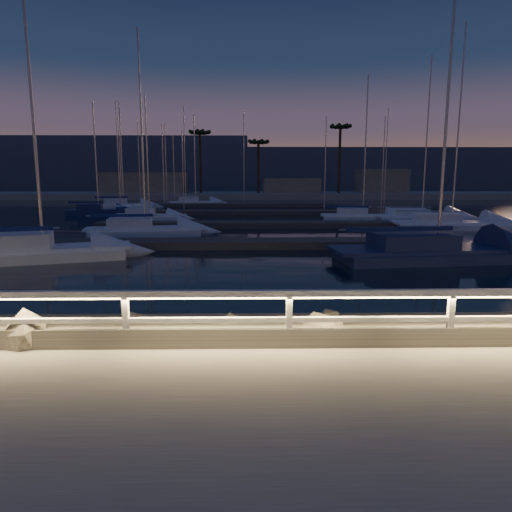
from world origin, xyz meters
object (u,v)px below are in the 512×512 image
object	(u,v)px
sailboat_l	(419,217)
sailboat_n	(194,202)
sailboat_d	(432,250)
sailboat_m	(122,205)
guard_rail	(231,305)
sailboat_f	(142,229)
sailboat_g	(360,216)
sailboat_a	(38,250)
sailboat_e	(148,216)
sailboat_h	(448,223)
sailboat_i	(97,211)

from	to	relation	value
sailboat_l	sailboat_n	world-z (taller)	sailboat_l
sailboat_d	sailboat_m	bearing A→B (deg)	117.24
guard_rail	sailboat_f	distance (m)	21.88
sailboat_g	sailboat_m	distance (m)	28.89
sailboat_g	sailboat_m	size ratio (longest dim) A/B	0.98
sailboat_a	sailboat_e	world-z (taller)	sailboat_a
sailboat_h	sailboat_m	xyz separation A→B (m)	(-29.35, 21.81, 0.03)
sailboat_e	sailboat_f	world-z (taller)	sailboat_f
sailboat_h	sailboat_l	bearing A→B (deg)	97.06
sailboat_e	sailboat_g	bearing A→B (deg)	3.77
guard_rail	sailboat_f	bearing A→B (deg)	107.11
sailboat_d	sailboat_m	xyz separation A→B (m)	(-23.17, 34.30, -0.01)
sailboat_m	sailboat_n	size ratio (longest dim) A/B	1.03
sailboat_a	sailboat_g	size ratio (longest dim) A/B	1.06
sailboat_a	sailboat_d	world-z (taller)	sailboat_d
sailboat_h	sailboat_m	size ratio (longest dim) A/B	1.14
sailboat_g	sailboat_h	bearing A→B (deg)	-44.70
sailboat_f	sailboat_h	size ratio (longest dim) A/B	0.89
sailboat_g	sailboat_h	world-z (taller)	sailboat_h
guard_rail	sailboat_m	xyz separation A→B (m)	(-14.62, 46.27, -0.93)
sailboat_g	sailboat_n	world-z (taller)	sailboat_g
sailboat_f	sailboat_l	world-z (taller)	sailboat_l
sailboat_a	sailboat_e	bearing A→B (deg)	70.66
sailboat_a	sailboat_i	world-z (taller)	sailboat_a
sailboat_f	sailboat_i	xyz separation A→B (m)	(-8.34, 16.75, -0.02)
sailboat_g	sailboat_m	world-z (taller)	sailboat_m
sailboat_e	sailboat_g	xyz separation A→B (m)	(18.46, -0.56, -0.00)
guard_rail	sailboat_a	world-z (taller)	sailboat_a
sailboat_a	sailboat_d	distance (m)	17.65
sailboat_e	sailboat_l	xyz separation A→B (m)	(23.18, -1.62, 0.00)
sailboat_i	sailboat_m	bearing A→B (deg)	80.04
sailboat_g	sailboat_l	size ratio (longest dim) A/B	0.91
sailboat_d	sailboat_i	bearing A→B (deg)	125.46
guard_rail	sailboat_h	world-z (taller)	sailboat_h
guard_rail	sailboat_i	size ratio (longest dim) A/B	4.02
guard_rail	sailboat_e	xyz separation A→B (m)	(-8.46, 31.72, -0.97)
sailboat_a	guard_rail	bearing A→B (deg)	-70.84
guard_rail	sailboat_l	bearing A→B (deg)	63.92
sailboat_h	sailboat_n	xyz separation A→B (m)	(-21.68, 29.06, -0.00)
sailboat_f	sailboat_g	size ratio (longest dim) A/B	1.04
sailboat_d	sailboat_f	distance (m)	17.44
sailboat_e	sailboat_l	world-z (taller)	sailboat_l
sailboat_l	sailboat_g	bearing A→B (deg)	169.44
sailboat_d	sailboat_e	bearing A→B (deg)	123.94
sailboat_i	sailboat_e	bearing A→B (deg)	-52.10
sailboat_m	sailboat_i	bearing A→B (deg)	-108.36
guard_rail	sailboat_l	distance (m)	33.52
sailboat_d	sailboat_m	size ratio (longest dim) A/B	1.30
sailboat_l	sailboat_n	xyz separation A→B (m)	(-21.68, 23.43, 0.01)
sailboat_e	sailboat_n	world-z (taller)	sailboat_n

